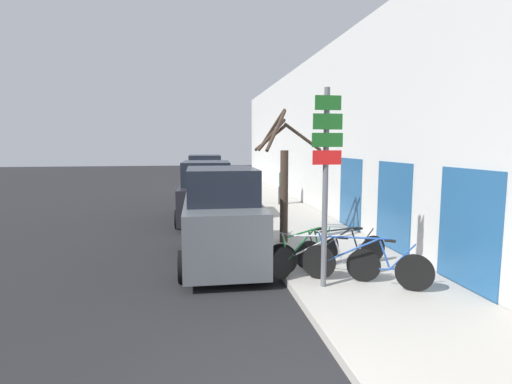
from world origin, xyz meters
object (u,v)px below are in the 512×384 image
(bicycle_2, at_px, (307,253))
(parked_car_2, at_px, (205,180))
(pedestrian_near, at_px, (283,183))
(bicycle_1, at_px, (322,259))
(signpost, at_px, (326,177))
(parked_car_1, at_px, (207,194))
(street_tree, at_px, (282,178))
(parked_car_0, at_px, (221,220))
(bicycle_0, at_px, (365,264))
(bicycle_3, at_px, (341,249))

(bicycle_2, relative_size, parked_car_2, 0.40)
(bicycle_2, xyz_separation_m, parked_car_2, (-1.70, 12.63, 0.50))
(pedestrian_near, bearing_deg, bicycle_1, 71.67)
(parked_car_2, bearing_deg, signpost, -80.14)
(pedestrian_near, bearing_deg, parked_car_1, 26.77)
(signpost, xyz_separation_m, bicycle_2, (-0.04, 0.96, -1.70))
(street_tree, bearing_deg, parked_car_0, -145.30)
(parked_car_2, xyz_separation_m, pedestrian_near, (3.36, -3.16, 0.06))
(bicycle_0, bearing_deg, bicycle_2, 71.40)
(bicycle_3, relative_size, parked_car_0, 0.53)
(bicycle_2, distance_m, bicycle_3, 0.89)
(parked_car_1, height_order, street_tree, street_tree)
(bicycle_0, height_order, parked_car_1, parked_car_1)
(pedestrian_near, bearing_deg, bicycle_0, 75.78)
(bicycle_3, bearing_deg, parked_car_1, 13.81)
(bicycle_2, height_order, street_tree, street_tree)
(bicycle_1, relative_size, parked_car_0, 0.50)
(bicycle_0, height_order, bicycle_2, bicycle_0)
(signpost, xyz_separation_m, street_tree, (0.00, 3.54, -0.33))
(bicycle_2, height_order, bicycle_3, bicycle_2)
(bicycle_3, bearing_deg, pedestrian_near, -13.43)
(bicycle_1, relative_size, bicycle_3, 0.95)
(bicycle_0, distance_m, bicycle_2, 1.30)
(bicycle_2, height_order, parked_car_2, parked_car_2)
(pedestrian_near, bearing_deg, parked_car_0, 57.66)
(bicycle_0, bearing_deg, bicycle_1, 85.05)
(parked_car_1, relative_size, street_tree, 1.30)
(bicycle_3, relative_size, parked_car_2, 0.48)
(bicycle_2, distance_m, pedestrian_near, 9.63)
(signpost, relative_size, bicycle_0, 1.74)
(parked_car_0, height_order, parked_car_1, parked_car_0)
(bicycle_3, height_order, parked_car_2, parked_car_2)
(bicycle_1, bearing_deg, parked_car_1, 39.74)
(street_tree, bearing_deg, bicycle_2, -90.88)
(parked_car_0, relative_size, parked_car_2, 0.91)
(bicycle_0, xyz_separation_m, bicycle_2, (-0.83, 1.00, -0.02))
(parked_car_2, xyz_separation_m, street_tree, (1.73, -10.05, 0.88))
(bicycle_2, relative_size, parked_car_0, 0.44)
(parked_car_2, distance_m, pedestrian_near, 4.61)
(bicycle_0, relative_size, street_tree, 0.59)
(bicycle_2, distance_m, parked_car_0, 2.25)
(parked_car_1, bearing_deg, bicycle_2, -71.82)
(bicycle_0, bearing_deg, pedestrian_near, 26.98)
(bicycle_1, bearing_deg, bicycle_2, 41.41)
(signpost, height_order, pedestrian_near, signpost)
(bicycle_0, xyz_separation_m, parked_car_2, (-2.53, 13.63, 0.48))
(bicycle_0, xyz_separation_m, bicycle_1, (-0.68, 0.51, -0.02))
(parked_car_1, bearing_deg, signpost, -73.36)
(pedestrian_near, bearing_deg, parked_car_2, -53.01)
(pedestrian_near, relative_size, street_tree, 0.45)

